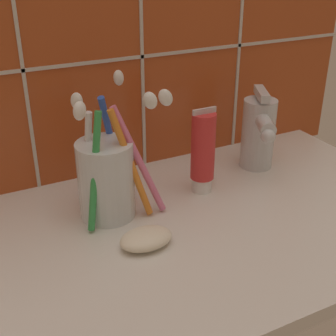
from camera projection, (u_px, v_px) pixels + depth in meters
sink_counter at (192, 230)px, 61.91cm from camera, size 69.65×39.36×2.00cm
tile_wall_backsplash at (127, 13)px, 66.58cm from camera, size 79.65×1.72×51.96cm
toothbrush_cup at (107, 175)px, 60.96cm from camera, size 13.52×11.21×18.25cm
toothpaste_tube at (203, 151)px, 66.62cm from camera, size 3.62×3.45×12.79cm
sink_faucet at (259, 132)px, 73.64cm from camera, size 6.57×10.04×12.80cm
soap_bar at (146, 239)px, 56.64cm from camera, size 6.63×4.64×2.05cm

